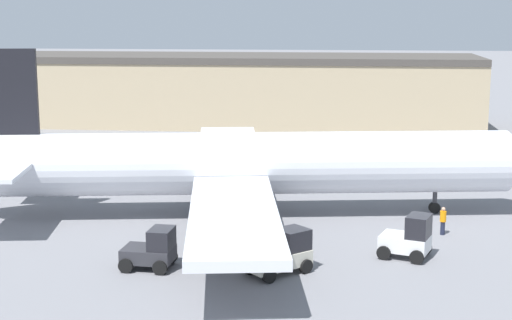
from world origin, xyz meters
TOP-DOWN VIEW (x-y plane):
  - ground_plane at (0.00, 0.00)m, footprint 400.00×400.00m
  - terminal_building at (-12.76, 38.98)m, footprint 66.07×12.09m
  - airplane at (-0.90, -0.13)m, footprint 38.73×35.81m
  - ground_crew_worker at (11.03, -3.19)m, footprint 0.36×0.36m
  - baggage_tug at (-4.10, -10.61)m, footprint 2.61×2.22m
  - belt_loader_truck at (2.33, -10.65)m, footprint 3.41×3.35m
  - pushback_tug at (8.72, -7.63)m, footprint 2.96×2.69m

SIDE VIEW (x-z plane):
  - ground_plane at x=0.00m, z-range 0.00..0.00m
  - ground_crew_worker at x=11.03m, z-range 0.05..1.67m
  - baggage_tug at x=-4.10m, z-range -0.08..1.98m
  - belt_loader_truck at x=2.33m, z-range -0.05..2.06m
  - pushback_tug at x=8.72m, z-range -0.12..2.20m
  - airplane at x=-0.90m, z-range -1.95..8.42m
  - terminal_building at x=-12.76m, z-range 0.01..7.69m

